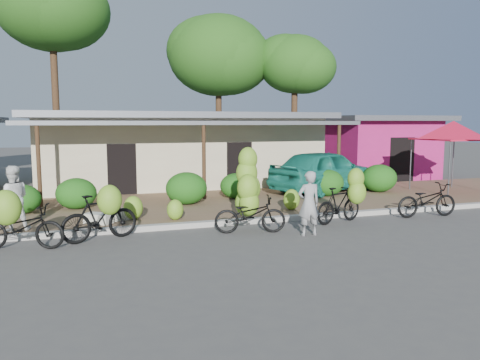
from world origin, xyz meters
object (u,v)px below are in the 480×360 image
at_px(tree_center_right, 215,54).
at_px(teal_van, 325,171).
at_px(bike_left, 101,215).
at_px(bike_center, 249,200).
at_px(tree_far_center, 47,5).
at_px(sack_far, 98,218).
at_px(bike_far_left, 19,224).
at_px(red_canopy, 453,130).
at_px(bystander, 13,198).
at_px(vendor, 309,203).
at_px(tree_near_right, 291,63).
at_px(bike_far_right, 427,200).
at_px(sack_near, 120,215).
at_px(bike_right, 343,201).

distance_m(tree_center_right, teal_van, 12.11).
bearing_deg(bike_left, bike_center, -111.22).
xyz_separation_m(tree_far_center, sack_far, (1.84, -13.30, -8.62)).
bearing_deg(bike_far_left, red_canopy, -59.95).
height_order(tree_center_right, bystander, tree_center_right).
bearing_deg(bike_left, bike_far_left, 78.79).
height_order(vendor, bystander, bystander).
height_order(bike_left, vendor, vendor).
bearing_deg(tree_near_right, bike_far_right, -96.18).
xyz_separation_m(tree_near_right, sack_far, (-11.16, -11.80, -6.06)).
relative_size(bike_far_right, bystander, 1.21).
xyz_separation_m(tree_far_center, teal_van, (10.73, -9.91, -7.90)).
distance_m(bike_left, sack_near, 2.04).
bearing_deg(bike_far_right, teal_van, 13.51).
bearing_deg(bystander, red_canopy, -179.36).
distance_m(bike_left, bike_center, 3.82).
bearing_deg(bike_right, sack_near, 54.31).
distance_m(red_canopy, bike_far_left, 16.08).
xyz_separation_m(red_canopy, sack_far, (-13.75, -1.80, -2.35)).
height_order(bike_left, bike_center, bike_center).
bearing_deg(sack_far, tree_far_center, 97.89).
height_order(bike_far_left, bike_left, bike_far_left).
bearing_deg(tree_center_right, bike_far_left, -119.68).
relative_size(sack_near, vendor, 0.50).
height_order(tree_center_right, bike_far_right, tree_center_right).
bearing_deg(red_canopy, sack_near, -173.57).
bearing_deg(bike_center, red_canopy, -57.63).
distance_m(bike_far_left, sack_near, 3.26).
bearing_deg(sack_near, red_canopy, 6.43).
bearing_deg(teal_van, sack_far, 89.02).
bearing_deg(bike_far_right, tree_near_right, -1.85).
bearing_deg(tree_near_right, vendor, -112.57).
bearing_deg(bike_right, bike_far_left, 73.74).
height_order(red_canopy, sack_far, red_canopy).
bearing_deg(bike_far_left, sack_far, -26.71).
xyz_separation_m(bike_center, sack_near, (-3.24, 2.02, -0.57)).
xyz_separation_m(red_canopy, bike_far_right, (-4.05, -3.45, -2.09)).
relative_size(bike_center, sack_near, 2.65).
height_order(tree_near_right, bike_far_right, tree_near_right).
distance_m(tree_far_center, tree_near_right, 13.33).
relative_size(bike_far_right, vendor, 1.22).
distance_m(sack_far, bystander, 2.23).
distance_m(bike_center, bike_far_right, 5.86).
height_order(red_canopy, bike_left, red_canopy).
distance_m(red_canopy, bystander, 16.07).
xyz_separation_m(sack_near, bystander, (-2.72, -0.53, 0.70)).
distance_m(tree_far_center, bike_left, 17.12).
relative_size(bike_far_right, sack_near, 2.41).
relative_size(tree_far_center, bike_center, 4.90).
bearing_deg(bike_left, red_canopy, -95.83).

